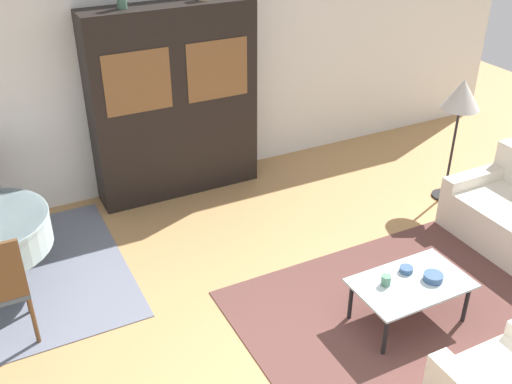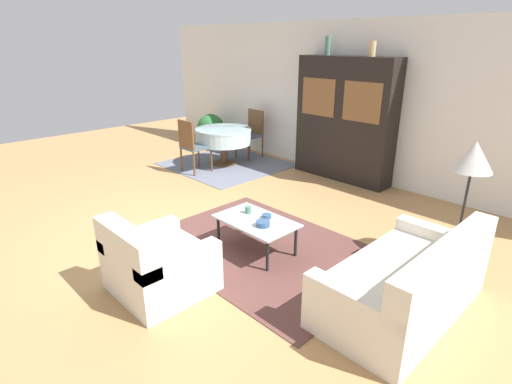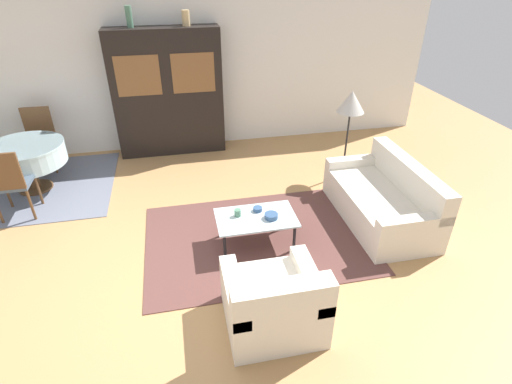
{
  "view_description": "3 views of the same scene",
  "coord_description": "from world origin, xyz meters",
  "px_view_note": "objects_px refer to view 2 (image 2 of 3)",
  "views": [
    {
      "loc": [
        -1.79,
        -2.5,
        3.46
      ],
      "look_at": [
        0.2,
        1.4,
        0.95
      ],
      "focal_mm": 42.0,
      "sensor_mm": 36.0,
      "label": 1
    },
    {
      "loc": [
        4.12,
        -2.57,
        2.35
      ],
      "look_at": [
        1.09,
        0.36,
        0.75
      ],
      "focal_mm": 28.0,
      "sensor_mm": 36.0,
      "label": 2
    },
    {
      "loc": [
        0.27,
        -3.48,
        3.09
      ],
      "look_at": [
        1.09,
        0.36,
        0.75
      ],
      "focal_mm": 28.0,
      "sensor_mm": 36.0,
      "label": 3
    }
  ],
  "objects_px": {
    "bowl": "(263,224)",
    "vase_short": "(372,49)",
    "coffee_table": "(256,223)",
    "armchair": "(156,265)",
    "vase_tall": "(328,46)",
    "potted_plant": "(211,129)",
    "dining_chair_far": "(252,131)",
    "floor_lamp": "(473,161)",
    "couch": "(407,284)",
    "dining_table": "(224,136)",
    "dining_chair_near": "(192,143)",
    "bowl_small": "(267,216)",
    "cup": "(248,210)",
    "display_cabinet": "(345,120)"
  },
  "relations": [
    {
      "from": "dining_chair_near",
      "to": "bowl_small",
      "type": "relative_size",
      "value": 8.92
    },
    {
      "from": "dining_chair_far",
      "to": "floor_lamp",
      "type": "xyz_separation_m",
      "value": [
        4.75,
        -1.35,
        0.62
      ]
    },
    {
      "from": "display_cabinet",
      "to": "bowl",
      "type": "xyz_separation_m",
      "value": [
        1.06,
        -3.07,
        -0.63
      ]
    },
    {
      "from": "display_cabinet",
      "to": "bowl_small",
      "type": "bearing_deg",
      "value": -72.03
    },
    {
      "from": "dining_table",
      "to": "cup",
      "type": "bearing_deg",
      "value": -34.86
    },
    {
      "from": "dining_chair_far",
      "to": "floor_lamp",
      "type": "distance_m",
      "value": 4.98
    },
    {
      "from": "bowl",
      "to": "dining_chair_near",
      "type": "bearing_deg",
      "value": 157.71
    },
    {
      "from": "potted_plant",
      "to": "dining_table",
      "type": "bearing_deg",
      "value": -28.13
    },
    {
      "from": "coffee_table",
      "to": "armchair",
      "type": "bearing_deg",
      "value": -94.42
    },
    {
      "from": "coffee_table",
      "to": "bowl_small",
      "type": "xyz_separation_m",
      "value": [
        0.05,
        0.13,
        0.06
      ]
    },
    {
      "from": "dining_chair_far",
      "to": "potted_plant",
      "type": "height_order",
      "value": "dining_chair_far"
    },
    {
      "from": "vase_tall",
      "to": "vase_short",
      "type": "distance_m",
      "value": 0.86
    },
    {
      "from": "vase_tall",
      "to": "potted_plant",
      "type": "distance_m",
      "value": 3.55
    },
    {
      "from": "dining_table",
      "to": "dining_chair_near",
      "type": "height_order",
      "value": "dining_chair_near"
    },
    {
      "from": "dining_chair_near",
      "to": "potted_plant",
      "type": "relative_size",
      "value": 1.29
    },
    {
      "from": "bowl_small",
      "to": "vase_short",
      "type": "distance_m",
      "value": 3.44
    },
    {
      "from": "display_cabinet",
      "to": "floor_lamp",
      "type": "distance_m",
      "value": 3.06
    },
    {
      "from": "cup",
      "to": "bowl_small",
      "type": "xyz_separation_m",
      "value": [
        0.26,
        0.06,
        -0.02
      ]
    },
    {
      "from": "dining_chair_far",
      "to": "bowl",
      "type": "xyz_separation_m",
      "value": [
        3.18,
        -2.86,
        -0.13
      ]
    },
    {
      "from": "floor_lamp",
      "to": "cup",
      "type": "relative_size",
      "value": 15.96
    },
    {
      "from": "floor_lamp",
      "to": "dining_table",
      "type": "bearing_deg",
      "value": 173.1
    },
    {
      "from": "armchair",
      "to": "floor_lamp",
      "type": "xyz_separation_m",
      "value": [
        1.84,
        2.72,
        0.89
      ]
    },
    {
      "from": "dining_chair_near",
      "to": "cup",
      "type": "bearing_deg",
      "value": -22.77
    },
    {
      "from": "dining_table",
      "to": "dining_chair_far",
      "type": "distance_m",
      "value": 0.78
    },
    {
      "from": "couch",
      "to": "vase_short",
      "type": "xyz_separation_m",
      "value": [
        -2.26,
        2.82,
        1.94
      ]
    },
    {
      "from": "display_cabinet",
      "to": "cup",
      "type": "bearing_deg",
      "value": -77.02
    },
    {
      "from": "armchair",
      "to": "potted_plant",
      "type": "relative_size",
      "value": 1.15
    },
    {
      "from": "bowl",
      "to": "vase_short",
      "type": "bearing_deg",
      "value": 102.09
    },
    {
      "from": "dining_table",
      "to": "dining_chair_far",
      "type": "height_order",
      "value": "dining_chair_far"
    },
    {
      "from": "coffee_table",
      "to": "display_cabinet",
      "type": "height_order",
      "value": "display_cabinet"
    },
    {
      "from": "potted_plant",
      "to": "bowl",
      "type": "bearing_deg",
      "value": -31.73
    },
    {
      "from": "dining_chair_far",
      "to": "armchair",
      "type": "bearing_deg",
      "value": 125.62
    },
    {
      "from": "couch",
      "to": "bowl_small",
      "type": "bearing_deg",
      "value": 92.06
    },
    {
      "from": "dining_table",
      "to": "bowl",
      "type": "relative_size",
      "value": 6.95
    },
    {
      "from": "floor_lamp",
      "to": "coffee_table",
      "type": "bearing_deg",
      "value": -140.27
    },
    {
      "from": "display_cabinet",
      "to": "vase_tall",
      "type": "xyz_separation_m",
      "value": [
        -0.46,
        0.0,
        1.21
      ]
    },
    {
      "from": "couch",
      "to": "dining_table",
      "type": "xyz_separation_m",
      "value": [
        -4.78,
        1.83,
        0.29
      ]
    },
    {
      "from": "armchair",
      "to": "cup",
      "type": "relative_size",
      "value": 10.12
    },
    {
      "from": "bowl",
      "to": "vase_short",
      "type": "xyz_separation_m",
      "value": [
        -0.66,
        3.07,
        1.8
      ]
    },
    {
      "from": "floor_lamp",
      "to": "display_cabinet",
      "type": "bearing_deg",
      "value": 149.25
    },
    {
      "from": "floor_lamp",
      "to": "dining_chair_far",
      "type": "bearing_deg",
      "value": 164.13
    },
    {
      "from": "coffee_table",
      "to": "potted_plant",
      "type": "height_order",
      "value": "potted_plant"
    },
    {
      "from": "coffee_table",
      "to": "vase_tall",
      "type": "xyz_separation_m",
      "value": [
        -1.34,
        3.01,
        1.91
      ]
    },
    {
      "from": "couch",
      "to": "armchair",
      "type": "height_order",
      "value": "couch"
    },
    {
      "from": "coffee_table",
      "to": "dining_table",
      "type": "distance_m",
      "value": 3.63
    },
    {
      "from": "couch",
      "to": "potted_plant",
      "type": "height_order",
      "value": "couch"
    },
    {
      "from": "dining_table",
      "to": "dining_chair_near",
      "type": "bearing_deg",
      "value": -90.0
    },
    {
      "from": "vase_short",
      "to": "dining_table",
      "type": "bearing_deg",
      "value": -158.61
    },
    {
      "from": "vase_short",
      "to": "armchair",
      "type": "bearing_deg",
      "value": -84.82
    },
    {
      "from": "dining_chair_near",
      "to": "dining_chair_far",
      "type": "relative_size",
      "value": 1.0
    }
  ]
}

